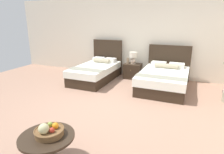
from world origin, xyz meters
name	(u,v)px	position (x,y,z in m)	size (l,w,h in m)	color
ground_plane	(102,109)	(0.00, 0.00, -0.01)	(10.22, 9.92, 0.02)	#A07964
wall_back	(138,38)	(0.00, 3.16, 1.39)	(10.22, 0.12, 2.78)	beige
bed_near_window	(96,71)	(-1.13, 1.99, 0.30)	(1.16, 2.12, 1.29)	#302318
bed_near_corner	(164,79)	(1.14, 1.98, 0.31)	(1.39, 2.06, 1.20)	#302318
nightstand	(133,71)	(-0.04, 2.66, 0.26)	(0.59, 0.47, 0.53)	#302318
table_lamp	(133,57)	(-0.04, 2.68, 0.78)	(0.27, 0.27, 0.41)	beige
vase	(128,61)	(-0.21, 2.62, 0.63)	(0.09, 0.09, 0.21)	#937B60
coffee_table	(48,143)	(0.07, -1.97, 0.34)	(0.77, 0.77, 0.46)	#302318
fruit_bowl	(49,131)	(0.10, -1.95, 0.53)	(0.41, 0.41, 0.22)	brown
loose_apple	(49,125)	(-0.04, -1.77, 0.50)	(0.07, 0.07, 0.07)	gold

